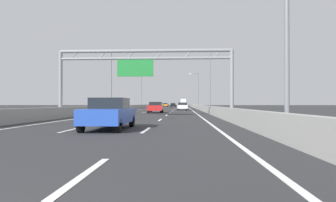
# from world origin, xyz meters

# --- Properties ---
(ground_plane) EXTENTS (260.00, 260.00, 0.00)m
(ground_plane) POSITION_xyz_m (0.00, 100.00, 0.00)
(ground_plane) COLOR #2D2D30
(lane_dash_left_1) EXTENTS (0.16, 3.00, 0.01)m
(lane_dash_left_1) POSITION_xyz_m (-1.80, 12.50, 0.01)
(lane_dash_left_1) COLOR white
(lane_dash_left_1) RESTS_ON ground_plane
(lane_dash_left_2) EXTENTS (0.16, 3.00, 0.01)m
(lane_dash_left_2) POSITION_xyz_m (-1.80, 21.50, 0.01)
(lane_dash_left_2) COLOR white
(lane_dash_left_2) RESTS_ON ground_plane
(lane_dash_left_3) EXTENTS (0.16, 3.00, 0.01)m
(lane_dash_left_3) POSITION_xyz_m (-1.80, 30.50, 0.01)
(lane_dash_left_3) COLOR white
(lane_dash_left_3) RESTS_ON ground_plane
(lane_dash_left_4) EXTENTS (0.16, 3.00, 0.01)m
(lane_dash_left_4) POSITION_xyz_m (-1.80, 39.50, 0.01)
(lane_dash_left_4) COLOR white
(lane_dash_left_4) RESTS_ON ground_plane
(lane_dash_left_5) EXTENTS (0.16, 3.00, 0.01)m
(lane_dash_left_5) POSITION_xyz_m (-1.80, 48.50, 0.01)
(lane_dash_left_5) COLOR white
(lane_dash_left_5) RESTS_ON ground_plane
(lane_dash_left_6) EXTENTS (0.16, 3.00, 0.01)m
(lane_dash_left_6) POSITION_xyz_m (-1.80, 57.50, 0.01)
(lane_dash_left_6) COLOR white
(lane_dash_left_6) RESTS_ON ground_plane
(lane_dash_left_7) EXTENTS (0.16, 3.00, 0.01)m
(lane_dash_left_7) POSITION_xyz_m (-1.80, 66.50, 0.01)
(lane_dash_left_7) COLOR white
(lane_dash_left_7) RESTS_ON ground_plane
(lane_dash_left_8) EXTENTS (0.16, 3.00, 0.01)m
(lane_dash_left_8) POSITION_xyz_m (-1.80, 75.50, 0.01)
(lane_dash_left_8) COLOR white
(lane_dash_left_8) RESTS_ON ground_plane
(lane_dash_left_9) EXTENTS (0.16, 3.00, 0.01)m
(lane_dash_left_9) POSITION_xyz_m (-1.80, 84.50, 0.01)
(lane_dash_left_9) COLOR white
(lane_dash_left_9) RESTS_ON ground_plane
(lane_dash_left_10) EXTENTS (0.16, 3.00, 0.01)m
(lane_dash_left_10) POSITION_xyz_m (-1.80, 93.50, 0.01)
(lane_dash_left_10) COLOR white
(lane_dash_left_10) RESTS_ON ground_plane
(lane_dash_left_11) EXTENTS (0.16, 3.00, 0.01)m
(lane_dash_left_11) POSITION_xyz_m (-1.80, 102.50, 0.01)
(lane_dash_left_11) COLOR white
(lane_dash_left_11) RESTS_ON ground_plane
(lane_dash_left_12) EXTENTS (0.16, 3.00, 0.01)m
(lane_dash_left_12) POSITION_xyz_m (-1.80, 111.50, 0.01)
(lane_dash_left_12) COLOR white
(lane_dash_left_12) RESTS_ON ground_plane
(lane_dash_left_13) EXTENTS (0.16, 3.00, 0.01)m
(lane_dash_left_13) POSITION_xyz_m (-1.80, 120.50, 0.01)
(lane_dash_left_13) COLOR white
(lane_dash_left_13) RESTS_ON ground_plane
(lane_dash_left_14) EXTENTS (0.16, 3.00, 0.01)m
(lane_dash_left_14) POSITION_xyz_m (-1.80, 129.50, 0.01)
(lane_dash_left_14) COLOR white
(lane_dash_left_14) RESTS_ON ground_plane
(lane_dash_left_15) EXTENTS (0.16, 3.00, 0.01)m
(lane_dash_left_15) POSITION_xyz_m (-1.80, 138.50, 0.01)
(lane_dash_left_15) COLOR white
(lane_dash_left_15) RESTS_ON ground_plane
(lane_dash_left_16) EXTENTS (0.16, 3.00, 0.01)m
(lane_dash_left_16) POSITION_xyz_m (-1.80, 147.50, 0.01)
(lane_dash_left_16) COLOR white
(lane_dash_left_16) RESTS_ON ground_plane
(lane_dash_left_17) EXTENTS (0.16, 3.00, 0.01)m
(lane_dash_left_17) POSITION_xyz_m (-1.80, 156.50, 0.01)
(lane_dash_left_17) COLOR white
(lane_dash_left_17) RESTS_ON ground_plane
(lane_dash_right_0) EXTENTS (0.16, 3.00, 0.01)m
(lane_dash_right_0) POSITION_xyz_m (1.80, 3.50, 0.01)
(lane_dash_right_0) COLOR white
(lane_dash_right_0) RESTS_ON ground_plane
(lane_dash_right_1) EXTENTS (0.16, 3.00, 0.01)m
(lane_dash_right_1) POSITION_xyz_m (1.80, 12.50, 0.01)
(lane_dash_right_1) COLOR white
(lane_dash_right_1) RESTS_ON ground_plane
(lane_dash_right_2) EXTENTS (0.16, 3.00, 0.01)m
(lane_dash_right_2) POSITION_xyz_m (1.80, 21.50, 0.01)
(lane_dash_right_2) COLOR white
(lane_dash_right_2) RESTS_ON ground_plane
(lane_dash_right_3) EXTENTS (0.16, 3.00, 0.01)m
(lane_dash_right_3) POSITION_xyz_m (1.80, 30.50, 0.01)
(lane_dash_right_3) COLOR white
(lane_dash_right_3) RESTS_ON ground_plane
(lane_dash_right_4) EXTENTS (0.16, 3.00, 0.01)m
(lane_dash_right_4) POSITION_xyz_m (1.80, 39.50, 0.01)
(lane_dash_right_4) COLOR white
(lane_dash_right_4) RESTS_ON ground_plane
(lane_dash_right_5) EXTENTS (0.16, 3.00, 0.01)m
(lane_dash_right_5) POSITION_xyz_m (1.80, 48.50, 0.01)
(lane_dash_right_5) COLOR white
(lane_dash_right_5) RESTS_ON ground_plane
(lane_dash_right_6) EXTENTS (0.16, 3.00, 0.01)m
(lane_dash_right_6) POSITION_xyz_m (1.80, 57.50, 0.01)
(lane_dash_right_6) COLOR white
(lane_dash_right_6) RESTS_ON ground_plane
(lane_dash_right_7) EXTENTS (0.16, 3.00, 0.01)m
(lane_dash_right_7) POSITION_xyz_m (1.80, 66.50, 0.01)
(lane_dash_right_7) COLOR white
(lane_dash_right_7) RESTS_ON ground_plane
(lane_dash_right_8) EXTENTS (0.16, 3.00, 0.01)m
(lane_dash_right_8) POSITION_xyz_m (1.80, 75.50, 0.01)
(lane_dash_right_8) COLOR white
(lane_dash_right_8) RESTS_ON ground_plane
(lane_dash_right_9) EXTENTS (0.16, 3.00, 0.01)m
(lane_dash_right_9) POSITION_xyz_m (1.80, 84.50, 0.01)
(lane_dash_right_9) COLOR white
(lane_dash_right_9) RESTS_ON ground_plane
(lane_dash_right_10) EXTENTS (0.16, 3.00, 0.01)m
(lane_dash_right_10) POSITION_xyz_m (1.80, 93.50, 0.01)
(lane_dash_right_10) COLOR white
(lane_dash_right_10) RESTS_ON ground_plane
(lane_dash_right_11) EXTENTS (0.16, 3.00, 0.01)m
(lane_dash_right_11) POSITION_xyz_m (1.80, 102.50, 0.01)
(lane_dash_right_11) COLOR white
(lane_dash_right_11) RESTS_ON ground_plane
(lane_dash_right_12) EXTENTS (0.16, 3.00, 0.01)m
(lane_dash_right_12) POSITION_xyz_m (1.80, 111.50, 0.01)
(lane_dash_right_12) COLOR white
(lane_dash_right_12) RESTS_ON ground_plane
(lane_dash_right_13) EXTENTS (0.16, 3.00, 0.01)m
(lane_dash_right_13) POSITION_xyz_m (1.80, 120.50, 0.01)
(lane_dash_right_13) COLOR white
(lane_dash_right_13) RESTS_ON ground_plane
(lane_dash_right_14) EXTENTS (0.16, 3.00, 0.01)m
(lane_dash_right_14) POSITION_xyz_m (1.80, 129.50, 0.01)
(lane_dash_right_14) COLOR white
(lane_dash_right_14) RESTS_ON ground_plane
(lane_dash_right_15) EXTENTS (0.16, 3.00, 0.01)m
(lane_dash_right_15) POSITION_xyz_m (1.80, 138.50, 0.01)
(lane_dash_right_15) COLOR white
(lane_dash_right_15) RESTS_ON ground_plane
(lane_dash_right_16) EXTENTS (0.16, 3.00, 0.01)m
(lane_dash_right_16) POSITION_xyz_m (1.80, 147.50, 0.01)
(lane_dash_right_16) COLOR white
(lane_dash_right_16) RESTS_ON ground_plane
(lane_dash_right_17) EXTENTS (0.16, 3.00, 0.01)m
(lane_dash_right_17) POSITION_xyz_m (1.80, 156.50, 0.01)
(lane_dash_right_17) COLOR white
(lane_dash_right_17) RESTS_ON ground_plane
(edge_line_left) EXTENTS (0.16, 176.00, 0.01)m
(edge_line_left) POSITION_xyz_m (-5.25, 88.00, 0.01)
(edge_line_left) COLOR white
(edge_line_left) RESTS_ON ground_plane
(edge_line_right) EXTENTS (0.16, 176.00, 0.01)m
(edge_line_right) POSITION_xyz_m (5.25, 88.00, 0.01)
(edge_line_right) COLOR white
(edge_line_right) RESTS_ON ground_plane
(barrier_left) EXTENTS (0.45, 220.00, 0.95)m
(barrier_left) POSITION_xyz_m (-6.90, 110.00, 0.47)
(barrier_left) COLOR #9E9E99
(barrier_left) RESTS_ON ground_plane
(barrier_right) EXTENTS (0.45, 220.00, 0.95)m
(barrier_right) POSITION_xyz_m (6.90, 110.00, 0.47)
(barrier_right) COLOR #9E9E99
(barrier_right) RESTS_ON ground_plane
(sign_gantry) EXTENTS (16.49, 0.36, 6.36)m
(sign_gantry) POSITION_xyz_m (-0.12, 26.46, 4.85)
(sign_gantry) COLOR gray
(sign_gantry) RESTS_ON ground_plane
(streetlamp_right_near) EXTENTS (2.58, 0.28, 9.50)m
(streetlamp_right_near) POSITION_xyz_m (7.47, 10.50, 5.40)
(streetlamp_right_near) COLOR slate
(streetlamp_right_near) RESTS_ON ground_plane
(streetlamp_left_mid) EXTENTS (2.58, 0.28, 9.50)m
(streetlamp_left_mid) POSITION_xyz_m (-7.47, 45.27, 5.40)
(streetlamp_left_mid) COLOR slate
(streetlamp_left_mid) RESTS_ON ground_plane
(streetlamp_right_mid) EXTENTS (2.58, 0.28, 9.50)m
(streetlamp_right_mid) POSITION_xyz_m (7.47, 45.27, 5.40)
(streetlamp_right_mid) COLOR slate
(streetlamp_right_mid) RESTS_ON ground_plane
(streetlamp_left_far) EXTENTS (2.58, 0.28, 9.50)m
(streetlamp_left_far) POSITION_xyz_m (-7.47, 80.05, 5.40)
(streetlamp_left_far) COLOR slate
(streetlamp_left_far) RESTS_ON ground_plane
(streetlamp_right_far) EXTENTS (2.58, 0.28, 9.50)m
(streetlamp_right_far) POSITION_xyz_m (7.47, 80.05, 5.40)
(streetlamp_right_far) COLOR slate
(streetlamp_right_far) RESTS_ON ground_plane
(orange_car) EXTENTS (1.79, 4.60, 1.44)m
(orange_car) POSITION_xyz_m (-3.56, 122.73, 0.74)
(orange_car) COLOR orange
(orange_car) RESTS_ON ground_plane
(blue_car) EXTENTS (1.87, 4.54, 1.54)m
(blue_car) POSITION_xyz_m (-0.05, 12.86, 0.78)
(blue_car) COLOR #2347AD
(blue_car) RESTS_ON ground_plane
(black_car) EXTENTS (1.82, 4.68, 1.42)m
(black_car) POSITION_xyz_m (0.17, 104.84, 0.74)
(black_car) COLOR black
(black_car) RESTS_ON ground_plane
(white_car) EXTENTS (1.85, 4.65, 1.44)m
(white_car) POSITION_xyz_m (3.50, 55.01, 0.74)
(white_car) COLOR silver
(white_car) RESTS_ON ground_plane
(red_car) EXTENTS (1.83, 4.28, 1.48)m
(red_car) POSITION_xyz_m (-0.09, 38.91, 0.77)
(red_car) COLOR red
(red_car) RESTS_ON ground_plane
(yellow_car) EXTENTS (1.76, 4.57, 1.46)m
(yellow_car) POSITION_xyz_m (-3.55, 94.49, 0.74)
(yellow_car) COLOR yellow
(yellow_car) RESTS_ON ground_plane
(green_car) EXTENTS (1.78, 4.35, 1.47)m
(green_car) POSITION_xyz_m (3.44, 105.21, 0.75)
(green_car) COLOR #1E7A38
(green_car) RESTS_ON ground_plane
(box_truck) EXTENTS (2.35, 7.53, 3.25)m
(box_truck) POSITION_xyz_m (3.74, 134.46, 1.75)
(box_truck) COLOR #B21E19
(box_truck) RESTS_ON ground_plane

